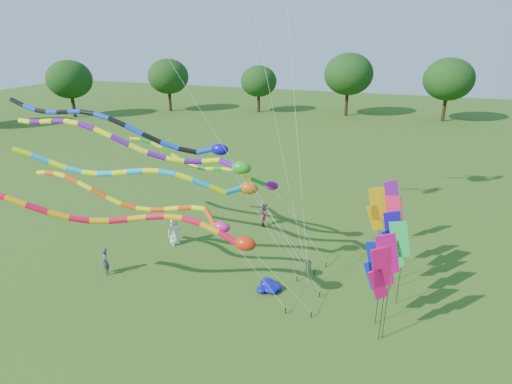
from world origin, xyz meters
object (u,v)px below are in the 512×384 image
(tube_kite_orange, at_px, (150,205))
(person_b, at_px, (105,262))
(blue_nylon_heap, at_px, (269,287))
(person_c, at_px, (265,215))
(person_a, at_px, (175,231))
(tube_kite_red, at_px, (145,223))

(tube_kite_orange, bearing_deg, person_b, 179.72)
(tube_kite_orange, bearing_deg, blue_nylon_heap, 15.68)
(blue_nylon_heap, distance_m, person_c, 7.94)
(blue_nylon_heap, xyz_separation_m, person_a, (-7.12, 2.94, 0.74))
(tube_kite_red, distance_m, person_a, 7.33)
(tube_kite_red, distance_m, person_b, 5.65)
(tube_kite_orange, relative_size, person_c, 8.59)
(tube_kite_red, relative_size, person_b, 9.40)
(tube_kite_orange, bearing_deg, person_c, 72.02)
(tube_kite_red, height_order, blue_nylon_heap, tube_kite_red)
(person_a, xyz_separation_m, person_c, (4.45, 4.52, -0.14))
(blue_nylon_heap, bearing_deg, tube_kite_red, -147.87)
(tube_kite_red, bearing_deg, person_c, 65.00)
(tube_kite_orange, distance_m, person_b, 5.02)
(tube_kite_red, distance_m, person_c, 11.42)
(blue_nylon_heap, bearing_deg, person_b, -170.63)
(tube_kite_red, distance_m, blue_nylon_heap, 7.24)
(tube_kite_orange, bearing_deg, person_a, 108.30)
(person_b, relative_size, person_c, 1.01)
(blue_nylon_heap, bearing_deg, tube_kite_orange, -164.98)
(person_a, height_order, person_c, person_a)
(blue_nylon_heap, distance_m, person_a, 7.74)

